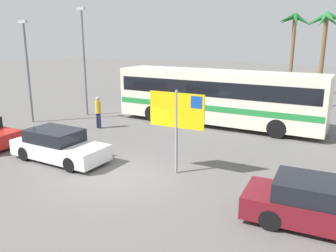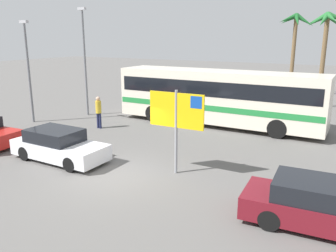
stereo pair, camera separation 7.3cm
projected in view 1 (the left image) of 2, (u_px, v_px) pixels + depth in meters
The scene contains 10 objects.
ground at pixel (114, 176), 12.96m from camera, with size 120.00×120.00×0.00m, color #605E5B.
bus_front_coach at pixel (217, 95), 20.08m from camera, with size 12.01×2.53×3.17m.
ferry_sign at pixel (178, 114), 12.67m from camera, with size 2.20×0.11×3.20m.
car_maroon at pixel (326, 206), 9.32m from camera, with size 4.57×1.99×1.32m.
car_white at pixel (58, 146), 14.47m from camera, with size 4.23×1.71×1.32m.
pedestrian_crossing_lot at pixel (98, 110), 19.45m from camera, with size 0.32×0.32×1.82m.
lamp_post_left_side at pixel (84, 58), 22.13m from camera, with size 0.56×0.20×6.83m.
lamp_post_right_side at pixel (28, 67), 20.34m from camera, with size 0.56×0.20×5.97m.
palm_tree_seaside at pixel (325, 30), 24.22m from camera, with size 2.97×2.86×6.74m.
palm_tree_inland at pixel (294, 32), 28.83m from camera, with size 3.02×3.03×6.96m.
Camera 1 is at (7.64, -9.57, 5.07)m, focal length 36.97 mm.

